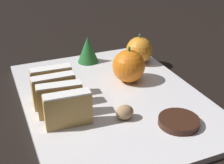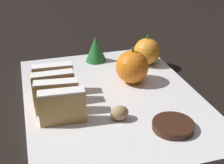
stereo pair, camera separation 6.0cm
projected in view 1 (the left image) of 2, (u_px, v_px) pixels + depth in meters
name	position (u px, v px, depth m)	size (l,w,h in m)	color
ground_plane	(112.00, 101.00, 0.62)	(6.00, 6.00, 0.00)	black
serving_platter	(112.00, 98.00, 0.61)	(0.33, 0.44, 0.01)	white
stollen_slice_front	(68.00, 110.00, 0.51)	(0.08, 0.03, 0.06)	tan
stollen_slice_second	(60.00, 100.00, 0.54)	(0.08, 0.03, 0.06)	tan
stollen_slice_third	(54.00, 91.00, 0.57)	(0.08, 0.02, 0.06)	tan
stollen_slice_fourth	(52.00, 82.00, 0.60)	(0.08, 0.03, 0.06)	tan
orange_near	(139.00, 50.00, 0.74)	(0.06, 0.06, 0.07)	orange
orange_far	(129.00, 66.00, 0.65)	(0.07, 0.07, 0.08)	orange
walnut	(125.00, 112.00, 0.53)	(0.03, 0.03, 0.03)	tan
chocolate_cookie	(179.00, 121.00, 0.52)	(0.07, 0.07, 0.01)	#381E14
evergreen_sprig	(88.00, 50.00, 0.74)	(0.05, 0.05, 0.06)	#23662D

